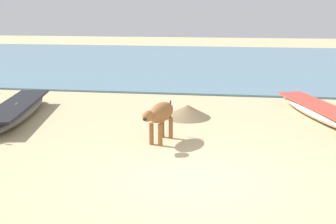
# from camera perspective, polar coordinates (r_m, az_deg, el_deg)

# --- Properties ---
(ground) EXTENTS (80.00, 80.00, 0.00)m
(ground) POSITION_cam_1_polar(r_m,az_deg,el_deg) (8.32, 3.68, -9.23)
(ground) COLOR tan
(sea_water) EXTENTS (60.00, 20.00, 0.08)m
(sea_water) POSITION_cam_1_polar(r_m,az_deg,el_deg) (25.81, 6.93, 6.95)
(sea_water) COLOR slate
(sea_water) RESTS_ON ground
(fishing_boat_3) EXTENTS (1.86, 4.94, 0.68)m
(fishing_boat_3) POSITION_cam_1_polar(r_m,az_deg,el_deg) (13.37, -20.32, 0.22)
(fishing_boat_3) COLOR #5B5651
(fishing_boat_3) RESTS_ON ground
(fishing_boat_4) EXTENTS (2.29, 4.92, 0.62)m
(fishing_boat_4) POSITION_cam_1_polar(r_m,az_deg,el_deg) (13.38, 20.53, 0.07)
(fishing_boat_4) COLOR beige
(fishing_boat_4) RESTS_ON ground
(cow_adult_brown) EXTENTS (0.73, 1.53, 1.01)m
(cow_adult_brown) POSITION_cam_1_polar(r_m,az_deg,el_deg) (10.24, -1.09, -0.33)
(cow_adult_brown) COLOR brown
(cow_adult_brown) RESTS_ON ground
(debris_pile_1) EXTENTS (1.74, 1.74, 0.40)m
(debris_pile_1) POSITION_cam_1_polar(r_m,az_deg,el_deg) (12.72, 2.74, 0.13)
(debris_pile_1) COLOR #7A6647
(debris_pile_1) RESTS_ON ground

